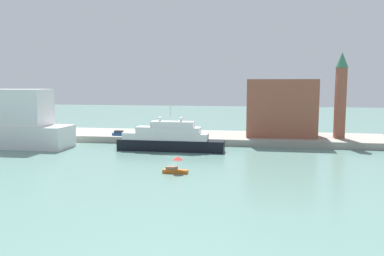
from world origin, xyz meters
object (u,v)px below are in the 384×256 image
object	(u,v)px
person_figure	(129,134)
mooring_bollard	(181,136)
small_motorboat	(176,167)
bell_tower	(341,92)
large_yacht	(169,139)
harbor_building	(281,108)
parked_car	(119,133)

from	to	relation	value
person_figure	mooring_bollard	bearing A→B (deg)	-1.58
small_motorboat	person_figure	distance (m)	40.33
small_motorboat	bell_tower	xyz separation A→B (m)	(36.77, 40.90, 13.18)
bell_tower	large_yacht	bearing A→B (deg)	-158.06
harbor_building	parked_car	xyz separation A→B (m)	(-45.72, -7.43, -7.40)
parked_car	large_yacht	bearing A→B (deg)	-35.64
large_yacht	mooring_bollard	world-z (taller)	large_yacht
harbor_building	parked_car	distance (m)	46.91
parked_car	mooring_bollard	xyz separation A→B (m)	(18.56, -2.12, -0.20)
small_motorboat	bell_tower	size ratio (longest dim) A/B	0.20
large_yacht	person_figure	distance (m)	18.06
person_figure	small_motorboat	bearing A→B (deg)	-58.58
small_motorboat	bell_tower	bearing A→B (deg)	48.04
parked_car	mooring_bollard	world-z (taller)	parked_car
parked_car	person_figure	bearing A→B (deg)	-26.42
parked_car	person_figure	xyz separation A→B (m)	(3.42, -1.70, 0.13)
person_figure	parked_car	bearing A→B (deg)	153.58
harbor_building	bell_tower	size ratio (longest dim) A/B	0.82
bell_tower	person_figure	size ratio (longest dim) A/B	14.73
harbor_building	person_figure	size ratio (longest dim) A/B	12.09
bell_tower	small_motorboat	bearing A→B (deg)	-131.96
harbor_building	parked_car	world-z (taller)	harbor_building
large_yacht	person_figure	xyz separation A→B (m)	(-14.31, 11.01, -0.42)
bell_tower	person_figure	world-z (taller)	bell_tower
mooring_bollard	bell_tower	bearing A→B (deg)	9.22
parked_car	person_figure	size ratio (longest dim) A/B	2.47
bell_tower	parked_car	size ratio (longest dim) A/B	5.96
mooring_bollard	harbor_building	bearing A→B (deg)	19.38
harbor_building	parked_car	size ratio (longest dim) A/B	4.89
harbor_building	mooring_bollard	xyz separation A→B (m)	(-27.16, -9.55, -7.60)
harbor_building	mooring_bollard	world-z (taller)	harbor_building
small_motorboat	harbor_building	xyz separation A→B (m)	(21.28, 43.53, 8.55)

